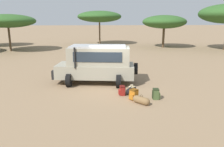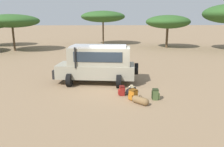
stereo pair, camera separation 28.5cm
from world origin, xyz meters
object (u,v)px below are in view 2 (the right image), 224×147
(backpack_beside_front_wheel, at_px, (122,91))
(backpack_cluster_center, at_px, (155,94))
(safari_vehicle, at_px, (98,63))
(acacia_tree_centre_back, at_px, (12,21))
(acacia_tree_far_right, at_px, (168,22))
(acacia_tree_right_mid, at_px, (103,17))
(duffel_bag_soft_canvas, at_px, (140,100))
(duffel_bag_low_black_case, at_px, (131,90))
(backpack_near_rear_wheel, at_px, (133,95))

(backpack_beside_front_wheel, xyz_separation_m, backpack_cluster_center, (1.65, -0.80, 0.02))
(safari_vehicle, height_order, acacia_tree_centre_back, acacia_tree_centre_back)
(safari_vehicle, xyz_separation_m, acacia_tree_far_right, (10.34, 17.94, 2.42))
(backpack_beside_front_wheel, xyz_separation_m, acacia_tree_right_mid, (-0.13, 25.78, 4.28))
(duffel_bag_soft_canvas, bearing_deg, acacia_tree_right_mid, 91.86)
(duffel_bag_low_black_case, distance_m, acacia_tree_far_right, 22.28)
(backpack_near_rear_wheel, relative_size, duffel_bag_soft_canvas, 0.70)
(backpack_beside_front_wheel, bearing_deg, acacia_tree_right_mid, 90.29)
(acacia_tree_right_mid, bearing_deg, acacia_tree_centre_back, -148.97)
(duffel_bag_low_black_case, xyz_separation_m, duffel_bag_soft_canvas, (0.21, -1.57, -0.00))
(safari_vehicle, xyz_separation_m, backpack_beside_front_wheel, (1.27, -2.53, -1.05))
(backpack_beside_front_wheel, height_order, acacia_tree_far_right, acacia_tree_far_right)
(duffel_bag_soft_canvas, distance_m, acacia_tree_right_mid, 27.51)
(duffel_bag_soft_canvas, relative_size, acacia_tree_right_mid, 0.10)
(safari_vehicle, height_order, duffel_bag_soft_canvas, safari_vehicle)
(safari_vehicle, xyz_separation_m, duffel_bag_soft_canvas, (2.02, -3.90, -1.11))
(backpack_beside_front_wheel, xyz_separation_m, backpack_near_rear_wheel, (0.49, -0.77, 0.02))
(backpack_near_rear_wheel, xyz_separation_m, acacia_tree_far_right, (8.57, 21.24, 3.45))
(acacia_tree_centre_back, bearing_deg, backpack_near_rear_wheel, -56.81)
(safari_vehicle, relative_size, backpack_beside_front_wheel, 10.66)
(backpack_beside_front_wheel, distance_m, acacia_tree_far_right, 22.66)
(safari_vehicle, relative_size, backpack_cluster_center, 9.78)
(safari_vehicle, height_order, acacia_tree_right_mid, acacia_tree_right_mid)
(backpack_beside_front_wheel, relative_size, duffel_bag_low_black_case, 0.58)
(acacia_tree_centre_back, bearing_deg, acacia_tree_right_mid, 31.03)
(backpack_near_rear_wheel, height_order, acacia_tree_centre_back, acacia_tree_centre_back)
(duffel_bag_soft_canvas, bearing_deg, backpack_beside_front_wheel, 118.81)
(backpack_beside_front_wheel, distance_m, acacia_tree_centre_back, 22.47)
(safari_vehicle, relative_size, acacia_tree_right_mid, 0.72)
(duffel_bag_low_black_case, xyz_separation_m, acacia_tree_right_mid, (-0.67, 25.58, 4.34))
(duffel_bag_low_black_case, bearing_deg, acacia_tree_centre_back, 124.65)
(acacia_tree_right_mid, relative_size, acacia_tree_far_right, 1.20)
(duffel_bag_soft_canvas, height_order, acacia_tree_centre_back, acacia_tree_centre_back)
(duffel_bag_low_black_case, relative_size, acacia_tree_far_right, 0.14)
(acacia_tree_far_right, bearing_deg, backpack_near_rear_wheel, -111.98)
(backpack_cluster_center, height_order, duffel_bag_soft_canvas, backpack_cluster_center)
(backpack_cluster_center, distance_m, acacia_tree_far_right, 22.79)
(backpack_beside_front_wheel, height_order, duffel_bag_soft_canvas, backpack_beside_front_wheel)
(backpack_near_rear_wheel, distance_m, acacia_tree_right_mid, 26.89)
(backpack_near_rear_wheel, distance_m, duffel_bag_low_black_case, 0.97)
(backpack_near_rear_wheel, relative_size, acacia_tree_far_right, 0.09)
(acacia_tree_centre_back, height_order, acacia_tree_right_mid, acacia_tree_right_mid)
(acacia_tree_centre_back, bearing_deg, safari_vehicle, -55.82)
(backpack_beside_front_wheel, height_order, backpack_near_rear_wheel, backpack_near_rear_wheel)
(duffel_bag_soft_canvas, height_order, acacia_tree_far_right, acacia_tree_far_right)
(duffel_bag_soft_canvas, xyz_separation_m, acacia_tree_far_right, (8.31, 21.85, 3.54))
(acacia_tree_centre_back, relative_size, acacia_tree_far_right, 1.10)
(backpack_near_rear_wheel, xyz_separation_m, acacia_tree_right_mid, (-0.62, 26.55, 4.25))
(acacia_tree_far_right, bearing_deg, backpack_beside_front_wheel, -113.88)
(backpack_cluster_center, bearing_deg, backpack_beside_front_wheel, 154.22)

